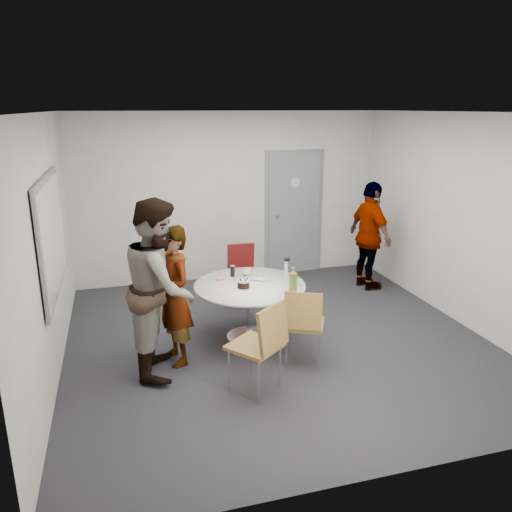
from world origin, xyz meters
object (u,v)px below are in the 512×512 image
object	(u,v)px
door	(294,213)
person_main	(174,296)
chair_near_left	(263,340)
chair_far	(242,268)
person_left	(160,287)
whiteboard	(52,235)
person_right	(370,236)
table	(252,292)
chair_near_right	(303,320)

from	to	relation	value
door	person_main	world-z (taller)	door
door	chair_near_left	bearing A→B (deg)	-114.20
chair_far	person_main	world-z (taller)	person_main
door	chair_near_left	world-z (taller)	door
chair_near_left	person_left	xyz separation A→B (m)	(-0.90, 0.77, 0.36)
whiteboard	person_right	world-z (taller)	whiteboard
person_left	person_right	world-z (taller)	person_left
chair_near_left	person_right	bearing A→B (deg)	6.89
door	person_right	size ratio (longest dim) A/B	1.26
door	table	xyz separation A→B (m)	(-1.38, -2.34, -0.42)
door	chair_near_left	xyz separation A→B (m)	(-1.61, -3.58, -0.44)
chair_near_right	person_right	xyz separation A→B (m)	(1.87, 2.04, 0.30)
chair_near_left	person_left	world-z (taller)	person_left
whiteboard	chair_near_left	world-z (taller)	whiteboard
person_right	table	bearing A→B (deg)	112.79
chair_far	whiteboard	bearing A→B (deg)	28.49
table	chair_far	xyz separation A→B (m)	(0.18, 1.19, -0.08)
table	person_right	bearing A→B (deg)	28.90
whiteboard	person_right	xyz separation A→B (m)	(4.41, 1.17, -0.61)
whiteboard	person_right	size ratio (longest dim) A/B	1.13
whiteboard	chair_near_left	bearing A→B (deg)	-33.62
chair_near_right	person_left	size ratio (longest dim) A/B	0.47
person_main	person_right	distance (m)	3.57
person_left	chair_near_right	bearing A→B (deg)	-93.94
door	person_left	world-z (taller)	door
chair_near_right	chair_far	size ratio (longest dim) A/B	1.03
whiteboard	person_left	xyz separation A→B (m)	(1.06, -0.52, -0.51)
whiteboard	chair_near_left	size ratio (longest dim) A/B	1.99
chair_near_left	person_main	xyz separation A→B (m)	(-0.74, 0.90, 0.20)
table	person_main	bearing A→B (deg)	-160.60
person_left	door	bearing A→B (deg)	-32.45
person_left	whiteboard	bearing A→B (deg)	72.91
chair_near_right	person_right	size ratio (longest dim) A/B	0.53
table	chair_near_right	xyz separation A→B (m)	(0.36, -0.81, -0.06)
whiteboard	person_left	bearing A→B (deg)	-26.39
whiteboard	table	size ratio (longest dim) A/B	1.41
person_main	door	bearing A→B (deg)	121.38
chair_near_left	person_right	xyz separation A→B (m)	(2.46, 2.47, 0.26)
whiteboard	person_left	distance (m)	1.28
door	chair_near_right	size ratio (longest dim) A/B	2.39
chair_near_left	person_right	size ratio (longest dim) A/B	0.57
person_left	person_right	xyz separation A→B (m)	(3.35, 1.69, -0.10)
whiteboard	chair_near_left	distance (m)	2.50
chair_near_left	person_right	distance (m)	3.49
chair_far	person_right	distance (m)	2.07
chair_near_left	chair_far	world-z (taller)	chair_near_left
door	chair_near_left	distance (m)	3.95
door	person_right	world-z (taller)	door
table	person_right	world-z (taller)	person_right
person_main	person_right	xyz separation A→B (m)	(3.20, 1.57, 0.06)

